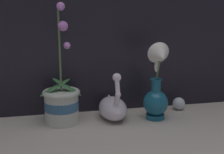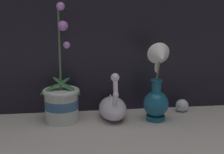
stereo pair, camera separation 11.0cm
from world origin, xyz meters
name	(u,v)px [view 2 (the right image)]	position (x,y,z in m)	size (l,w,h in m)	color
ground_plane	(125,128)	(0.00, 0.00, 0.00)	(2.80, 2.80, 0.00)	#BCB2A3
orchid_potted_plant	(62,100)	(-0.25, 0.11, 0.09)	(0.17, 0.15, 0.48)	beige
swan_figurine	(113,107)	(-0.04, 0.11, 0.05)	(0.11, 0.21, 0.21)	white
blue_vase	(157,91)	(0.14, 0.06, 0.13)	(0.10, 0.14, 0.32)	#195B75
glass_sphere	(182,105)	(0.28, 0.16, 0.03)	(0.06, 0.06, 0.06)	silver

